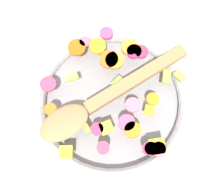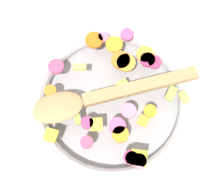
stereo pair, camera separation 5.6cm
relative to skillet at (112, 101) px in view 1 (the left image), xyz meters
The scene contains 4 objects.
ground_plane 0.02m from the skillet, ahead, with size 4.00×4.00×0.00m, color silver.
skillet is the anchor object (origin of this frame).
chopped_vegetables 0.03m from the skillet, 110.82° to the left, with size 0.27×0.26×0.01m.
wooden_spoon 0.05m from the skillet, 109.62° to the right, with size 0.14×0.30×0.01m.
Camera 1 is at (0.11, -0.14, 0.58)m, focal length 50.00 mm.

